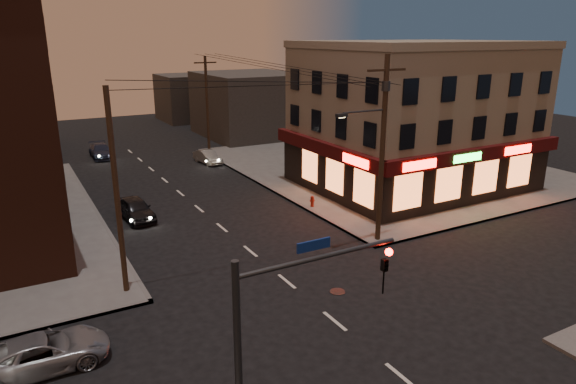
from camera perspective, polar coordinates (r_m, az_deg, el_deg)
ground at (r=21.40m, az=5.22°, el=-14.12°), size 120.00×120.00×0.00m
sidewalk_ne at (r=45.72m, az=10.54°, el=2.89°), size 24.00×28.00×0.15m
pizza_building at (r=39.25m, az=13.79°, el=8.23°), size 15.85×12.85×10.50m
bg_building_ne_a at (r=58.88m, az=-4.35°, el=9.66°), size 10.00×12.00×7.00m
bg_building_ne_b at (r=71.14m, az=-10.68°, el=10.30°), size 8.00×8.00×6.00m
utility_pole_main at (r=27.51m, az=10.31°, el=5.70°), size 4.20×0.44×10.00m
utility_pole_far at (r=50.49m, az=-8.97°, el=9.59°), size 0.26×0.26×9.00m
utility_pole_west at (r=22.74m, az=-18.50°, el=-0.20°), size 0.24×0.24×9.00m
traffic_signal at (r=12.67m, az=-1.14°, el=-15.95°), size 4.49×0.32×6.47m
suv_cross at (r=20.28m, az=-25.61°, el=-15.80°), size 4.46×2.13×1.23m
sedan_near at (r=33.30m, az=-16.59°, el=-1.81°), size 1.96×4.15×1.37m
sedan_mid at (r=46.54m, az=-8.92°, el=3.87°), size 1.70×3.68×1.17m
sedan_far at (r=51.19m, az=-20.08°, el=4.29°), size 1.82×4.38×1.26m
fire_hydrant at (r=33.92m, az=2.71°, el=-0.97°), size 0.32×0.32×0.74m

